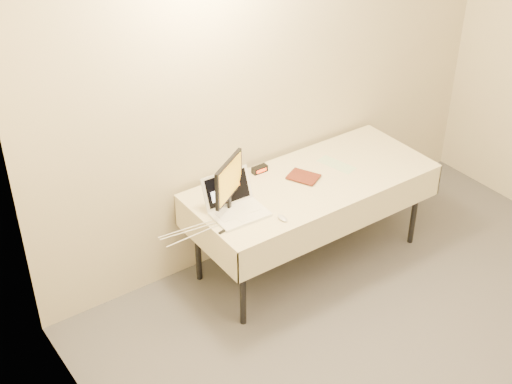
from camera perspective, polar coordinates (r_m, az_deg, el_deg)
back_wall at (r=5.24m, az=1.66°, el=8.85°), size 4.00×0.10×2.70m
table at (r=5.25m, az=4.50°, el=0.42°), size 1.86×0.81×0.74m
laptop at (r=4.83m, az=-1.72°, el=-0.93°), size 0.37×0.35×0.24m
monitor at (r=4.75m, az=-2.19°, el=0.83°), size 0.33×0.22×0.39m
book at (r=5.11m, az=3.47°, el=1.72°), size 0.15×0.09×0.22m
alarm_clock at (r=5.28m, az=0.29°, el=1.83°), size 0.12×0.05×0.05m
clicker at (r=4.77m, az=2.13°, el=-2.10°), size 0.05×0.09×0.02m
paper_form at (r=5.42m, az=6.46°, el=2.20°), size 0.18×0.32×0.00m
usb_dongle at (r=4.66m, az=-2.70°, el=-3.18°), size 0.06×0.03×0.01m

